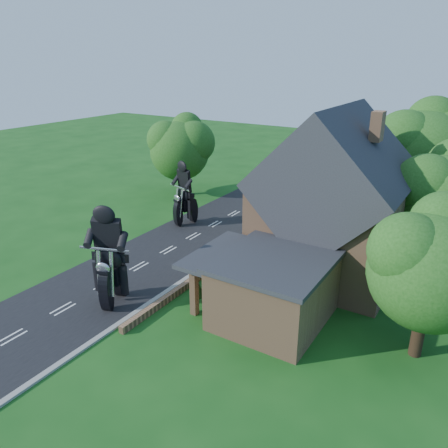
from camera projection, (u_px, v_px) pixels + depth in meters
The scene contains 18 objects.
ground at pixel (139, 266), 28.26m from camera, with size 120.00×120.00×0.00m, color #144814.
road at pixel (139, 266), 28.26m from camera, with size 7.00×80.00×0.02m, color black.
kerb at pixel (184, 280), 26.43m from camera, with size 0.30×80.00×0.12m, color gray.
garden_wall at pixel (235, 251), 30.01m from camera, with size 0.30×22.00×0.40m, color #9A6F4E.
house at pixel (333, 205), 26.24m from camera, with size 9.54×8.64×10.24m.
annex at pixel (272, 288), 22.10m from camera, with size 7.05×5.94×3.44m.
tree_annex_side at pixel (441, 263), 18.16m from camera, with size 5.64×5.20×7.48m.
tree_behind_house at pixel (431, 152), 31.76m from camera, with size 7.81×7.20×10.08m.
tree_behind_left at pixel (352, 148), 35.69m from camera, with size 6.94×6.40×9.16m.
tree_far_road at pixel (183, 146), 41.07m from camera, with size 6.08×5.60×7.84m.
shrub_a at pixel (197, 287), 24.65m from camera, with size 0.90×0.90×1.10m, color #133511.
shrub_b at pixel (220, 270), 26.62m from camera, with size 0.90×0.90×1.10m, color #133511.
shrub_c at pixel (241, 255), 28.60m from camera, with size 0.90×0.90×1.10m, color #133511.
shrub_d at pixel (274, 231), 32.55m from camera, with size 0.90×0.90×1.10m, color #133511.
shrub_e at pixel (288, 221), 34.53m from camera, with size 0.90×0.90×1.10m, color #133511.
shrub_f at pixel (301, 212), 36.51m from camera, with size 0.90×0.90×1.10m, color #133511.
motorcycle_lead at pixel (113, 289), 23.77m from camera, with size 0.47×1.85×1.72m, color black, non-canonical shape.
motorcycle_follow at pixel (186, 215), 35.12m from camera, with size 0.43×1.68×1.57m, color black, non-canonical shape.
Camera 1 is at (18.14, -18.58, 12.74)m, focal length 35.00 mm.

